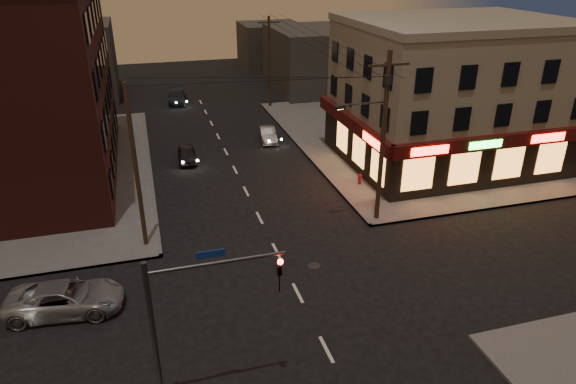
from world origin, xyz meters
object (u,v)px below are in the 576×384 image
object	(u,v)px
sedan_far	(177,97)
fire_hydrant	(360,178)
sedan_mid	(268,134)
suv_cross	(65,298)
sedan_near	(187,155)

from	to	relation	value
sedan_far	fire_hydrant	distance (m)	27.61
sedan_mid	sedan_far	xyz separation A→B (m)	(-6.36, 14.70, 0.06)
suv_cross	sedan_near	size ratio (longest dim) A/B	1.48
sedan_mid	fire_hydrant	bearing A→B (deg)	-64.27
suv_cross	sedan_far	world-z (taller)	suv_cross
fire_hydrant	sedan_mid	bearing A→B (deg)	109.41
sedan_near	sedan_mid	xyz separation A→B (m)	(7.20, 3.00, 0.02)
sedan_far	sedan_near	bearing A→B (deg)	-86.40
sedan_mid	suv_cross	bearing A→B (deg)	-119.34
sedan_near	sedan_far	size ratio (longest dim) A/B	0.75
suv_cross	sedan_near	distance (m)	18.48
sedan_far	fire_hydrant	bearing A→B (deg)	-61.95
sedan_mid	fire_hydrant	xyz separation A→B (m)	(3.86, -10.94, -0.04)
sedan_near	fire_hydrant	size ratio (longest dim) A/B	4.56
sedan_near	sedan_mid	distance (m)	7.81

